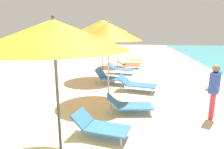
{
  "coord_description": "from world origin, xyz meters",
  "views": [
    {
      "loc": [
        0.58,
        4.21,
        2.38
      ],
      "look_at": [
        -0.24,
        10.74,
        0.94
      ],
      "focal_mm": 31.79,
      "sensor_mm": 36.0,
      "label": 1
    }
  ],
  "objects_px": {
    "umbrella_third": "(54,35)",
    "lounger_farthest_inland": "(128,65)",
    "umbrella_fifth": "(103,26)",
    "umbrella_farthest": "(118,36)",
    "lounger_fourth_inland": "(128,105)",
    "lounger_fifth_shoreside": "(120,68)",
    "person_walking_mid": "(214,87)",
    "lounger_fifth_inland": "(110,77)",
    "lounger_farthest_shoreside": "(132,59)",
    "beach_ball": "(208,87)",
    "lounger_third_shoreside": "(100,126)",
    "lounger_fourth_shoreside": "(136,84)",
    "umbrella_fourth": "(108,32)"
  },
  "relations": [
    {
      "from": "person_walking_mid",
      "to": "umbrella_farthest",
      "type": "bearing_deg",
      "value": 143.33
    },
    {
      "from": "lounger_farthest_shoreside",
      "to": "beach_ball",
      "type": "distance_m",
      "value": 7.29
    },
    {
      "from": "umbrella_fifth",
      "to": "umbrella_farthest",
      "type": "height_order",
      "value": "umbrella_fifth"
    },
    {
      "from": "umbrella_fifth",
      "to": "lounger_fifth_shoreside",
      "type": "height_order",
      "value": "umbrella_fifth"
    },
    {
      "from": "lounger_fifth_inland",
      "to": "person_walking_mid",
      "type": "bearing_deg",
      "value": -32.35
    },
    {
      "from": "beach_ball",
      "to": "umbrella_third",
      "type": "bearing_deg",
      "value": -129.57
    },
    {
      "from": "umbrella_third",
      "to": "umbrella_fourth",
      "type": "relative_size",
      "value": 0.97
    },
    {
      "from": "umbrella_third",
      "to": "lounger_third_shoreside",
      "type": "xyz_separation_m",
      "value": [
        0.55,
        0.97,
        -2.06
      ]
    },
    {
      "from": "umbrella_third",
      "to": "lounger_third_shoreside",
      "type": "distance_m",
      "value": 2.34
    },
    {
      "from": "lounger_fifth_shoreside",
      "to": "beach_ball",
      "type": "height_order",
      "value": "lounger_fifth_shoreside"
    },
    {
      "from": "umbrella_fifth",
      "to": "umbrella_fourth",
      "type": "bearing_deg",
      "value": -76.86
    },
    {
      "from": "lounger_third_shoreside",
      "to": "beach_ball",
      "type": "bearing_deg",
      "value": 59.57
    },
    {
      "from": "umbrella_fifth",
      "to": "lounger_farthest_shoreside",
      "type": "bearing_deg",
      "value": 74.61
    },
    {
      "from": "lounger_fourth_inland",
      "to": "lounger_fifth_shoreside",
      "type": "relative_size",
      "value": 0.87
    },
    {
      "from": "umbrella_fifth",
      "to": "lounger_fifth_shoreside",
      "type": "distance_m",
      "value": 2.75
    },
    {
      "from": "umbrella_third",
      "to": "lounger_third_shoreside",
      "type": "bearing_deg",
      "value": 60.48
    },
    {
      "from": "umbrella_fifth",
      "to": "person_walking_mid",
      "type": "relative_size",
      "value": 1.98
    },
    {
      "from": "person_walking_mid",
      "to": "lounger_fifth_shoreside",
      "type": "bearing_deg",
      "value": 149.05
    },
    {
      "from": "lounger_fourth_inland",
      "to": "umbrella_fifth",
      "type": "relative_size",
      "value": 0.47
    },
    {
      "from": "umbrella_fifth",
      "to": "lounger_farthest_shoreside",
      "type": "relative_size",
      "value": 2.25
    },
    {
      "from": "lounger_fourth_inland",
      "to": "beach_ball",
      "type": "bearing_deg",
      "value": 33.22
    },
    {
      "from": "lounger_farthest_inland",
      "to": "lounger_third_shoreside",
      "type": "bearing_deg",
      "value": -104.04
    },
    {
      "from": "umbrella_third",
      "to": "lounger_farthest_inland",
      "type": "distance_m",
      "value": 9.82
    },
    {
      "from": "person_walking_mid",
      "to": "lounger_fifth_inland",
      "type": "bearing_deg",
      "value": 165.08
    },
    {
      "from": "lounger_fourth_inland",
      "to": "umbrella_fifth",
      "type": "distance_m",
      "value": 5.11
    },
    {
      "from": "lounger_fourth_shoreside",
      "to": "lounger_fifth_inland",
      "type": "height_order",
      "value": "lounger_fifth_inland"
    },
    {
      "from": "lounger_fifth_inland",
      "to": "umbrella_farthest",
      "type": "height_order",
      "value": "umbrella_farthest"
    },
    {
      "from": "umbrella_fifth",
      "to": "lounger_fifth_inland",
      "type": "relative_size",
      "value": 1.91
    },
    {
      "from": "person_walking_mid",
      "to": "lounger_fourth_inland",
      "type": "bearing_deg",
      "value": -152.0
    },
    {
      "from": "lounger_fifth_shoreside",
      "to": "umbrella_fourth",
      "type": "bearing_deg",
      "value": -77.05
    },
    {
      "from": "lounger_third_shoreside",
      "to": "person_walking_mid",
      "type": "xyz_separation_m",
      "value": [
        2.89,
        1.34,
        0.64
      ]
    },
    {
      "from": "lounger_fifth_inland",
      "to": "lounger_farthest_shoreside",
      "type": "distance_m",
      "value": 6.1
    },
    {
      "from": "umbrella_fourth",
      "to": "lounger_fourth_inland",
      "type": "relative_size",
      "value": 1.93
    },
    {
      "from": "umbrella_fifth",
      "to": "lounger_farthest_shoreside",
      "type": "distance_m",
      "value": 5.7
    },
    {
      "from": "umbrella_third",
      "to": "umbrella_fifth",
      "type": "xyz_separation_m",
      "value": [
        -0.36,
        6.68,
        0.32
      ]
    },
    {
      "from": "lounger_fifth_shoreside",
      "to": "umbrella_farthest",
      "type": "height_order",
      "value": "umbrella_farthest"
    },
    {
      "from": "lounger_fourth_shoreside",
      "to": "umbrella_fifth",
      "type": "relative_size",
      "value": 0.55
    },
    {
      "from": "umbrella_farthest",
      "to": "lounger_fifth_inland",
      "type": "bearing_deg",
      "value": -88.45
    },
    {
      "from": "lounger_third_shoreside",
      "to": "lounger_farthest_inland",
      "type": "xyz_separation_m",
      "value": [
        0.27,
        8.59,
        -0.02
      ]
    },
    {
      "from": "lounger_fifth_shoreside",
      "to": "lounger_fifth_inland",
      "type": "distance_m",
      "value": 2.26
    },
    {
      "from": "umbrella_third",
      "to": "umbrella_fourth",
      "type": "height_order",
      "value": "umbrella_fourth"
    },
    {
      "from": "lounger_farthest_inland",
      "to": "lounger_fourth_shoreside",
      "type": "bearing_deg",
      "value": -96.09
    },
    {
      "from": "lounger_third_shoreside",
      "to": "umbrella_farthest",
      "type": "xyz_separation_m",
      "value": [
        -0.51,
        9.51,
        1.82
      ]
    },
    {
      "from": "lounger_fifth_shoreside",
      "to": "person_walking_mid",
      "type": "height_order",
      "value": "person_walking_mid"
    },
    {
      "from": "umbrella_fifth",
      "to": "umbrella_farthest",
      "type": "distance_m",
      "value": 3.86
    },
    {
      "from": "lounger_farthest_inland",
      "to": "umbrella_fifth",
      "type": "bearing_deg",
      "value": -124.48
    },
    {
      "from": "umbrella_fifth",
      "to": "lounger_fifth_inland",
      "type": "height_order",
      "value": "umbrella_fifth"
    },
    {
      "from": "umbrella_fourth",
      "to": "lounger_fifth_shoreside",
      "type": "xyz_separation_m",
      "value": [
        0.04,
        4.39,
        -2.06
      ]
    },
    {
      "from": "lounger_farthest_shoreside",
      "to": "beach_ball",
      "type": "xyz_separation_m",
      "value": [
        3.27,
        -6.51,
        -0.21
      ]
    },
    {
      "from": "umbrella_farthest",
      "to": "lounger_fifth_shoreside",
      "type": "bearing_deg",
      "value": -81.47
    }
  ]
}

